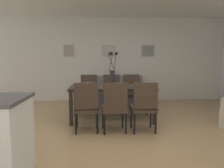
% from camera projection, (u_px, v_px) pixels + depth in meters
% --- Properties ---
extents(ground_plane, '(9.00, 9.00, 0.00)m').
position_uv_depth(ground_plane, '(117.00, 133.00, 4.11)').
color(ground_plane, tan).
extents(back_wall_panel, '(9.00, 0.10, 2.60)m').
position_uv_depth(back_wall_panel, '(110.00, 59.00, 7.18)').
color(back_wall_panel, silver).
rests_on(back_wall_panel, ground).
extents(dining_table, '(1.80, 0.89, 0.74)m').
position_uv_depth(dining_table, '(112.00, 90.00, 4.90)').
color(dining_table, black).
rests_on(dining_table, ground).
extents(dining_chair_near_left, '(0.47, 0.47, 0.92)m').
position_uv_depth(dining_chair_near_left, '(87.00, 105.00, 4.07)').
color(dining_chair_near_left, '#3D2D23').
rests_on(dining_chair_near_left, ground).
extents(dining_chair_near_right, '(0.46, 0.46, 0.92)m').
position_uv_depth(dining_chair_near_right, '(89.00, 91.00, 5.74)').
color(dining_chair_near_right, '#3D2D23').
rests_on(dining_chair_near_right, ground).
extents(dining_chair_far_left, '(0.47, 0.47, 0.92)m').
position_uv_depth(dining_chair_far_left, '(115.00, 105.00, 4.06)').
color(dining_chair_far_left, '#3D2D23').
rests_on(dining_chair_far_left, ground).
extents(dining_chair_far_right, '(0.47, 0.47, 0.92)m').
position_uv_depth(dining_chair_far_right, '(111.00, 91.00, 5.78)').
color(dining_chair_far_right, '#3D2D23').
rests_on(dining_chair_far_right, ground).
extents(dining_chair_mid_left, '(0.45, 0.45, 0.92)m').
position_uv_depth(dining_chair_mid_left, '(144.00, 105.00, 4.08)').
color(dining_chair_mid_left, '#3D2D23').
rests_on(dining_chair_mid_left, ground).
extents(dining_chair_mid_right, '(0.44, 0.44, 0.92)m').
position_uv_depth(dining_chair_mid_right, '(132.00, 91.00, 5.79)').
color(dining_chair_mid_right, '#3D2D23').
rests_on(dining_chair_mid_right, ground).
extents(centerpiece_vase, '(0.21, 0.23, 0.73)m').
position_uv_depth(centerpiece_vase, '(112.00, 73.00, 4.86)').
color(centerpiece_vase, '#232326').
rests_on(centerpiece_vase, dining_table).
extents(placemat_near_left, '(0.32, 0.32, 0.01)m').
position_uv_depth(placemat_near_left, '(87.00, 87.00, 4.66)').
color(placemat_near_left, '#4C4742').
rests_on(placemat_near_left, dining_table).
extents(bowl_near_left, '(0.17, 0.17, 0.07)m').
position_uv_depth(bowl_near_left, '(87.00, 86.00, 4.66)').
color(bowl_near_left, '#475166').
rests_on(bowl_near_left, dining_table).
extents(placemat_near_right, '(0.32, 0.32, 0.01)m').
position_uv_depth(placemat_near_right, '(88.00, 85.00, 5.06)').
color(placemat_near_right, '#4C4742').
rests_on(placemat_near_right, dining_table).
extents(bowl_near_right, '(0.17, 0.17, 0.07)m').
position_uv_depth(bowl_near_right, '(88.00, 83.00, 5.06)').
color(bowl_near_right, '#475166').
rests_on(bowl_near_right, dining_table).
extents(sofa, '(1.71, 0.84, 0.80)m').
position_uv_depth(sofa, '(115.00, 94.00, 6.76)').
color(sofa, slate).
rests_on(sofa, ground).
extents(framed_picture_left, '(0.32, 0.03, 0.38)m').
position_uv_depth(framed_picture_left, '(69.00, 51.00, 7.02)').
color(framed_picture_left, '#B2ADA3').
extents(framed_picture_center, '(0.43, 0.03, 0.34)m').
position_uv_depth(framed_picture_center, '(109.00, 51.00, 7.08)').
color(framed_picture_center, '#B2ADA3').
extents(framed_picture_right, '(0.40, 0.03, 0.37)m').
position_uv_depth(framed_picture_right, '(148.00, 51.00, 7.14)').
color(framed_picture_right, '#B2ADA3').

